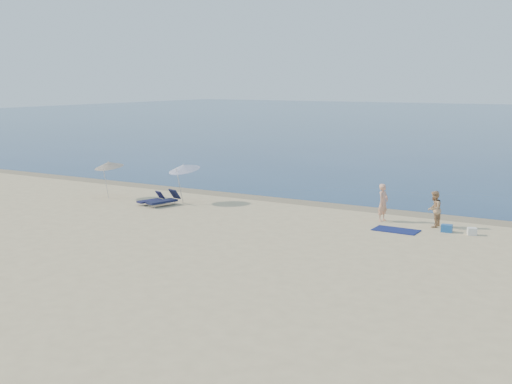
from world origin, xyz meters
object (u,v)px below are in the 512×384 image
Objects in this scene: person_left at (383,203)px; person_right at (434,209)px; blue_cooler at (447,228)px; umbrella_near at (184,167)px.

person_left is 2.44m from person_right.
blue_cooler is (3.22, -0.74, -0.73)m from person_left.
umbrella_near is at bearing -84.49° from person_right.
person_right is at bearing -79.90° from person_left.
person_right is at bearing 23.95° from umbrella_near.
blue_cooler is at bearing -92.49° from person_left.
umbrella_near is (-14.31, -0.14, 1.79)m from blue_cooler.
person_right is (2.44, -0.01, -0.06)m from person_left.
person_left is 0.78× the size of umbrella_near.
person_right is 13.61m from umbrella_near.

